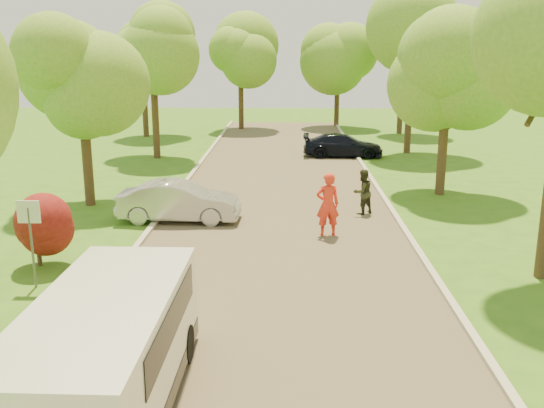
# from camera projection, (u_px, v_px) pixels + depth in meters

# --- Properties ---
(ground) EXTENTS (100.00, 100.00, 0.00)m
(ground) POSITION_uv_depth(u_px,v_px,m) (269.00, 376.00, 10.75)
(ground) COLOR #306518
(ground) RESTS_ON ground
(road) EXTENTS (8.00, 60.00, 0.01)m
(road) POSITION_uv_depth(u_px,v_px,m) (277.00, 239.00, 18.50)
(road) COLOR #4C4438
(road) RESTS_ON ground
(curb_left) EXTENTS (0.18, 60.00, 0.12)m
(curb_left) POSITION_uv_depth(u_px,v_px,m) (145.00, 236.00, 18.58)
(curb_left) COLOR #B2AD9E
(curb_left) RESTS_ON ground
(curb_right) EXTENTS (0.18, 60.00, 0.12)m
(curb_right) POSITION_uv_depth(u_px,v_px,m) (410.00, 238.00, 18.39)
(curb_right) COLOR #B2AD9E
(curb_right) RESTS_ON ground
(street_sign) EXTENTS (0.55, 0.06, 2.17)m
(street_sign) POSITION_uv_depth(u_px,v_px,m) (30.00, 225.00, 14.37)
(street_sign) COLOR #59595E
(street_sign) RESTS_ON ground
(red_shrub) EXTENTS (1.70, 1.70, 1.95)m
(red_shrub) POSITION_uv_depth(u_px,v_px,m) (36.00, 226.00, 15.95)
(red_shrub) COLOR #382619
(red_shrub) RESTS_ON ground
(tree_l_midb) EXTENTS (4.30, 4.20, 6.62)m
(tree_l_midb) POSITION_uv_depth(u_px,v_px,m) (86.00, 79.00, 21.39)
(tree_l_midb) COLOR #382619
(tree_l_midb) RESTS_ON ground
(tree_l_far) EXTENTS (4.92, 4.80, 7.79)m
(tree_l_far) POSITION_uv_depth(u_px,v_px,m) (156.00, 52.00, 30.84)
(tree_l_far) COLOR #382619
(tree_l_far) RESTS_ON ground
(tree_r_midb) EXTENTS (4.51, 4.40, 7.01)m
(tree_r_midb) POSITION_uv_depth(u_px,v_px,m) (453.00, 69.00, 22.93)
(tree_r_midb) COLOR #382619
(tree_r_midb) RESTS_ON ground
(tree_r_far) EXTENTS (5.33, 5.20, 8.34)m
(tree_r_far) POSITION_uv_depth(u_px,v_px,m) (417.00, 45.00, 32.36)
(tree_r_far) COLOR #382619
(tree_r_far) RESTS_ON ground
(tree_bg_a) EXTENTS (5.12, 5.00, 7.72)m
(tree_bg_a) POSITION_uv_depth(u_px,v_px,m) (146.00, 54.00, 38.69)
(tree_bg_a) COLOR #382619
(tree_bg_a) RESTS_ON ground
(tree_bg_b) EXTENTS (5.12, 5.00, 7.95)m
(tree_bg_b) POSITION_uv_depth(u_px,v_px,m) (407.00, 50.00, 40.16)
(tree_bg_b) COLOR #382619
(tree_bg_b) RESTS_ON ground
(tree_bg_c) EXTENTS (4.92, 4.80, 7.33)m
(tree_bg_c) POSITION_uv_depth(u_px,v_px,m) (243.00, 58.00, 42.49)
(tree_bg_c) COLOR #382619
(tree_bg_c) RESTS_ON ground
(tree_bg_d) EXTENTS (5.12, 5.00, 7.72)m
(tree_bg_d) POSITION_uv_depth(u_px,v_px,m) (341.00, 53.00, 44.18)
(tree_bg_d) COLOR #382619
(tree_bg_d) RESTS_ON ground
(minivan) EXTENTS (2.12, 5.24, 1.94)m
(minivan) POSITION_uv_depth(u_px,v_px,m) (106.00, 354.00, 9.43)
(minivan) COLOR white
(minivan) RESTS_ON ground
(silver_sedan) EXTENTS (4.12, 1.55, 1.34)m
(silver_sedan) POSITION_uv_depth(u_px,v_px,m) (179.00, 202.00, 20.25)
(silver_sedan) COLOR #A6A6AB
(silver_sedan) RESTS_ON ground
(dark_sedan) EXTENTS (4.31, 1.90, 1.23)m
(dark_sedan) POSITION_uv_depth(u_px,v_px,m) (343.00, 145.00, 32.39)
(dark_sedan) COLOR black
(dark_sedan) RESTS_ON ground
(longboard) EXTENTS (0.47, 0.85, 0.10)m
(longboard) POSITION_uv_depth(u_px,v_px,m) (149.00, 372.00, 10.71)
(longboard) COLOR black
(longboard) RESTS_ON ground
(skateboarder) EXTENTS (1.16, 0.88, 1.59)m
(skateboarder) POSITION_uv_depth(u_px,v_px,m) (147.00, 330.00, 10.51)
(skateboarder) COLOR gray
(skateboarder) RESTS_ON longboard
(person_striped) EXTENTS (0.80, 0.59, 2.00)m
(person_striped) POSITION_uv_depth(u_px,v_px,m) (328.00, 205.00, 18.57)
(person_striped) COLOR red
(person_striped) RESTS_ON ground
(person_olive) EXTENTS (0.98, 0.93, 1.59)m
(person_olive) POSITION_uv_depth(u_px,v_px,m) (363.00, 192.00, 21.07)
(person_olive) COLOR #282D1B
(person_olive) RESTS_ON ground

